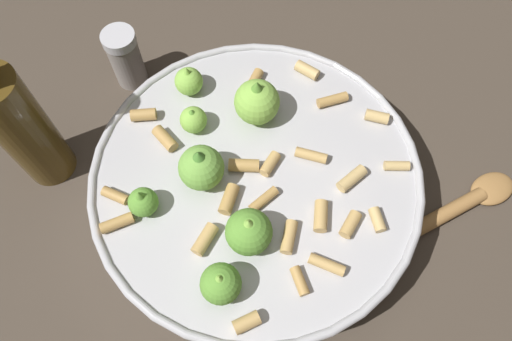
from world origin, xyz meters
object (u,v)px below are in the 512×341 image
at_px(pepper_shaker, 126,58).
at_px(wooden_spoon, 443,215).
at_px(olive_oil_bottle, 21,126).
at_px(cooking_pan, 255,185).

height_order(pepper_shaker, wooden_spoon, pepper_shaker).
distance_m(olive_oil_bottle, wooden_spoon, 0.44).
bearing_deg(cooking_pan, pepper_shaker, -171.74).
distance_m(pepper_shaker, wooden_spoon, 0.40).
relative_size(cooking_pan, pepper_shaker, 4.21).
bearing_deg(olive_oil_bottle, wooden_spoon, 46.92).
distance_m(cooking_pan, olive_oil_bottle, 0.24).
xyz_separation_m(olive_oil_bottle, wooden_spoon, (0.30, 0.32, -0.08)).
bearing_deg(wooden_spoon, cooking_pan, -130.77).
bearing_deg(pepper_shaker, wooden_spoon, 27.73).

